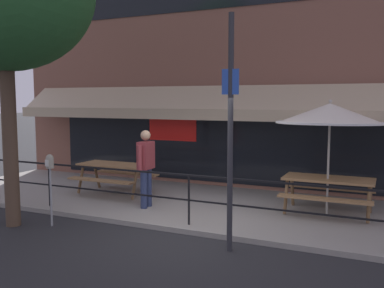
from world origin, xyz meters
TOP-DOWN VIEW (x-y plane):
  - ground_plane at (0.00, 0.00)m, footprint 120.00×120.00m
  - patio_deck at (0.00, 2.00)m, footprint 15.00×4.00m
  - restaurant_building at (0.00, 4.23)m, footprint 15.00×1.60m
  - patio_railing at (0.00, 0.30)m, footprint 13.84×0.04m
  - picnic_table_left at (-2.85, 1.95)m, footprint 1.80×1.42m
  - picnic_table_centre at (2.30, 2.19)m, footprint 1.80×1.42m
  - patio_umbrella_centre at (2.30, 2.07)m, footprint 2.14×2.14m
  - pedestrian_walking at (-1.42, 1.11)m, footprint 0.25×0.62m
  - parking_meter_near at (-2.55, -0.62)m, footprint 0.15×0.16m
  - street_sign_pole at (1.09, -0.45)m, footprint 0.28×0.09m

SIDE VIEW (x-z plane):
  - ground_plane at x=0.00m, z-range 0.00..0.00m
  - patio_deck at x=0.00m, z-range 0.00..0.10m
  - picnic_table_left at x=-2.85m, z-range 0.33..1.08m
  - picnic_table_centre at x=2.30m, z-range 0.33..1.08m
  - patio_railing at x=0.00m, z-range 0.32..1.28m
  - pedestrian_walking at x=-1.42m, z-range 0.20..1.91m
  - parking_meter_near at x=-2.55m, z-range 0.44..1.86m
  - street_sign_pole at x=1.09m, z-range 0.06..3.88m
  - patio_umbrella_centre at x=2.30m, z-range 0.99..3.37m
  - restaurant_building at x=0.00m, z-range -0.03..7.93m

